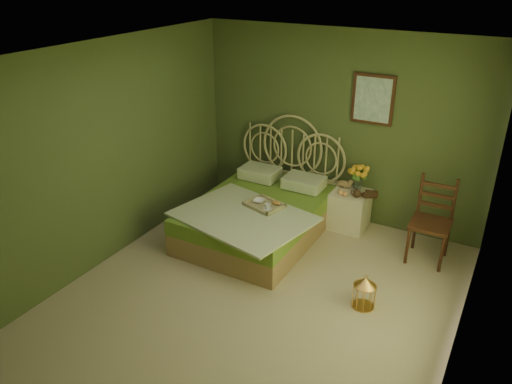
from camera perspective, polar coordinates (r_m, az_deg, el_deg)
The scene contains 14 objects.
floor at distance 5.61m, azimuth 0.30°, elevation -11.83°, with size 4.50×4.50×0.00m, color tan.
ceiling at distance 4.54m, azimuth 0.38°, elevation 15.35°, with size 4.50×4.50×0.00m, color silver.
wall_back at distance 6.86m, azimuth 9.53°, elevation 7.24°, with size 4.00×4.00×0.00m, color #47582E.
wall_left at distance 6.08m, azimuth -16.45°, elevation 4.18°, with size 4.50×4.50×0.00m, color #47582E.
wall_right at distance 4.44m, azimuth 23.66°, elevation -5.04°, with size 4.50×4.50×0.00m, color #47582E.
wall_art at distance 6.59m, azimuth 13.22°, elevation 10.26°, with size 0.54×0.04×0.64m.
bed at distance 6.61m, azimuth 0.43°, elevation -2.47°, with size 1.77×2.24×1.39m.
nightstand at distance 6.89m, azimuth 10.78°, elevation -1.34°, with size 0.48×0.48×0.96m.
chair at distance 6.36m, azimuth 19.59°, elevation -2.49°, with size 0.47×0.47×1.04m.
birdcage at distance 5.48m, azimuth 12.26°, elevation -11.17°, with size 0.24×0.24×0.36m.
book_lower at distance 6.77m, azimuth 12.31°, elevation -0.19°, with size 0.17×0.23×0.02m, color #381E0F.
book_upper at distance 6.76m, azimuth 12.32°, elevation -0.04°, with size 0.16×0.22×0.02m, color #472819.
cereal_bowl at distance 6.38m, azimuth 0.36°, elevation -1.04°, with size 0.15×0.15×0.04m, color white.
coffee_cup at distance 6.21m, azimuth 1.32°, elevation -1.64°, with size 0.08×0.08×0.07m, color white.
Camera 1 is at (2.16, -3.92, 3.38)m, focal length 35.00 mm.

